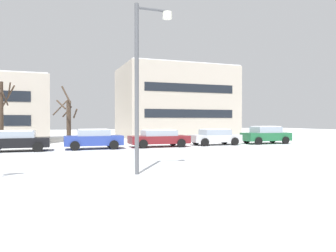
{
  "coord_description": "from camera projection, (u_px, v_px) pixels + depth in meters",
  "views": [
    {
      "loc": [
        -0.23,
        -13.53,
        2.0
      ],
      "look_at": [
        6.92,
        5.74,
        1.66
      ],
      "focal_mm": 34.26,
      "sensor_mm": 36.0,
      "label": 1
    }
  ],
  "objects": [
    {
      "name": "parked_car_green",
      "position": [
        266.0,
        135.0,
        27.78
      ],
      "size": [
        4.2,
        2.08,
        1.53
      ],
      "color": "#1E6038",
      "rests_on": "ground"
    },
    {
      "name": "street_lamp",
      "position": [
        143.0,
        73.0,
        11.94
      ],
      "size": [
        1.47,
        0.36,
        6.34
      ],
      "color": "#4C4F54",
      "rests_on": "ground"
    },
    {
      "name": "parked_car_silver",
      "position": [
        215.0,
        137.0,
        26.2
      ],
      "size": [
        4.14,
        2.05,
        1.33
      ],
      "color": "silver",
      "rests_on": "ground"
    },
    {
      "name": "tree_far_mid",
      "position": [
        1.0,
        113.0,
        23.16
      ],
      "size": [
        1.49,
        1.53,
        4.86
      ],
      "color": "#423326",
      "rests_on": "ground"
    },
    {
      "name": "tree_far_right",
      "position": [
        68.0,
        120.0,
        24.38
      ],
      "size": [
        1.81,
        2.07,
        4.61
      ],
      "color": "#423326",
      "rests_on": "ground"
    },
    {
      "name": "road_surface",
      "position": [
        54.0,
        160.0,
        16.36
      ],
      "size": [
        80.0,
        9.6,
        0.0
      ],
      "color": "silver",
      "rests_on": "ground"
    },
    {
      "name": "parked_car_blue",
      "position": [
        94.0,
        139.0,
        22.55
      ],
      "size": [
        4.04,
        2.06,
        1.41
      ],
      "color": "#283D93",
      "rests_on": "ground"
    },
    {
      "name": "parked_car_black",
      "position": [
        17.0,
        141.0,
        20.81
      ],
      "size": [
        4.06,
        2.07,
        1.37
      ],
      "color": "black",
      "rests_on": "ground"
    },
    {
      "name": "parked_car_maroon",
      "position": [
        159.0,
        138.0,
        24.36
      ],
      "size": [
        4.55,
        2.2,
        1.32
      ],
      "color": "maroon",
      "rests_on": "ground"
    },
    {
      "name": "building_far_right",
      "position": [
        175.0,
        103.0,
        38.69
      ],
      "size": [
        12.91,
        9.1,
        8.38
      ],
      "color": "#B2A899",
      "rests_on": "ground"
    },
    {
      "name": "ground_plane",
      "position": [
        56.0,
        171.0,
        12.79
      ],
      "size": [
        120.0,
        120.0,
        0.0
      ],
      "primitive_type": "plane",
      "color": "white"
    }
  ]
}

